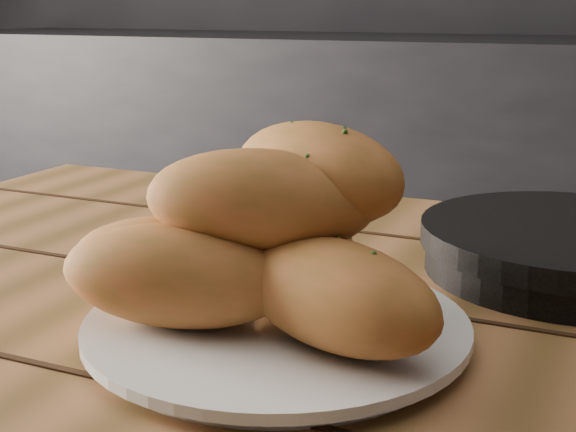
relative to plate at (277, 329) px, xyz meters
The scene contains 4 objects.
counter 1.82m from the plate, 107.07° to the left, with size 2.80×0.60×0.90m, color black.
plate is the anchor object (origin of this frame).
bread_rolls 0.07m from the plate, behind, with size 0.30×0.24×0.14m.
skillet 0.31m from the plate, 53.87° to the left, with size 0.41×0.28×0.05m.
Camera 1 is at (0.76, -0.51, 0.99)m, focal length 50.00 mm.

